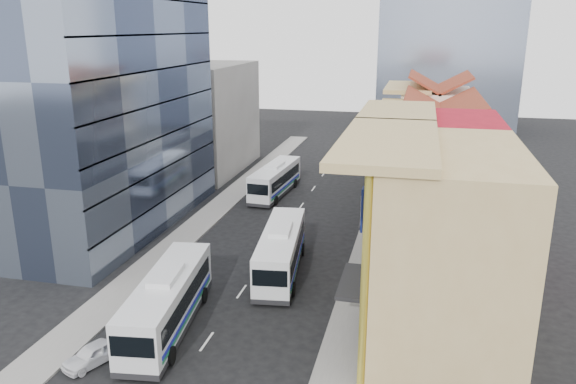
% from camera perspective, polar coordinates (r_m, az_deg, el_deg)
% --- Properties ---
extents(ground, '(200.00, 200.00, 0.00)m').
position_cam_1_polar(ground, '(35.39, -8.87, -15.60)').
color(ground, black).
rests_on(ground, ground).
extents(sidewalk_right, '(3.00, 90.00, 0.15)m').
position_cam_1_polar(sidewalk_right, '(53.07, 8.79, -4.24)').
color(sidewalk_right, slate).
rests_on(sidewalk_right, ground).
extents(sidewalk_left, '(3.00, 90.00, 0.15)m').
position_cam_1_polar(sidewalk_left, '(56.77, -8.57, -2.84)').
color(sidewalk_left, slate).
rests_on(sidewalk_left, ground).
extents(shophouse_tan, '(8.00, 14.00, 12.00)m').
position_cam_1_polar(shophouse_tan, '(35.03, 15.84, -5.41)').
color(shophouse_tan, tan).
rests_on(shophouse_tan, ground).
extents(shophouse_red, '(8.00, 10.00, 12.00)m').
position_cam_1_polar(shophouse_red, '(46.40, 15.36, 0.02)').
color(shophouse_red, '#A51221').
rests_on(shophouse_red, ground).
extents(shophouse_cream_near, '(8.00, 9.00, 10.00)m').
position_cam_1_polar(shophouse_cream_near, '(55.83, 15.04, 1.72)').
color(shophouse_cream_near, white).
rests_on(shophouse_cream_near, ground).
extents(shophouse_cream_mid, '(8.00, 9.00, 10.00)m').
position_cam_1_polar(shophouse_cream_mid, '(64.59, 14.89, 3.70)').
color(shophouse_cream_mid, white).
rests_on(shophouse_cream_mid, ground).
extents(shophouse_cream_far, '(8.00, 12.00, 11.00)m').
position_cam_1_polar(shophouse_cream_far, '(74.79, 14.78, 5.79)').
color(shophouse_cream_far, white).
rests_on(shophouse_cream_far, ground).
extents(office_tower, '(12.00, 26.00, 30.00)m').
position_cam_1_polar(office_tower, '(54.97, -18.88, 11.78)').
color(office_tower, '#39445B').
rests_on(office_tower, ground).
extents(office_block_far, '(10.00, 18.00, 14.00)m').
position_cam_1_polar(office_block_far, '(75.89, -8.51, 7.45)').
color(office_block_far, gray).
rests_on(office_block_far, ground).
extents(bus_left_near, '(4.38, 12.41, 3.90)m').
position_cam_1_polar(bus_left_near, '(37.15, -12.14, -10.69)').
color(bus_left_near, silver).
rests_on(bus_left_near, ground).
extents(bus_left_far, '(3.55, 11.78, 3.72)m').
position_cam_1_polar(bus_left_far, '(64.38, -1.31, 1.34)').
color(bus_left_far, silver).
rests_on(bus_left_far, ground).
extents(bus_right, '(4.19, 12.23, 3.84)m').
position_cam_1_polar(bus_right, '(44.04, -0.73, -5.89)').
color(bus_right, white).
rests_on(bus_right, ground).
extents(sedan_left, '(2.81, 3.89, 1.23)m').
position_cam_1_polar(sedan_left, '(35.37, -19.21, -15.27)').
color(sedan_left, silver).
rests_on(sedan_left, ground).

